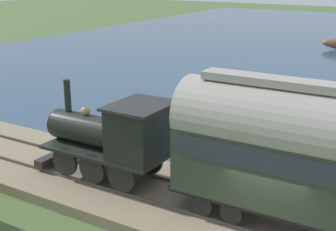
{
  "coord_description": "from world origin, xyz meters",
  "views": [
    {
      "loc": [
        -12.14,
        -3.99,
        8.31
      ],
      "look_at": [
        3.5,
        5.48,
        2.54
      ],
      "focal_mm": 50.0,
      "sensor_mm": 36.0,
      "label": 1
    }
  ],
  "objects_px": {
    "rowboat_off_pier": "(232,142)",
    "rowboat_far_out": "(210,120)",
    "steam_locomotive": "(116,134)",
    "passenger_coach": "(305,151)"
  },
  "relations": [
    {
      "from": "steam_locomotive",
      "to": "rowboat_off_pier",
      "type": "height_order",
      "value": "steam_locomotive"
    },
    {
      "from": "passenger_coach",
      "to": "rowboat_far_out",
      "type": "xyz_separation_m",
      "value": [
        9.2,
        7.62,
        -2.89
      ]
    },
    {
      "from": "rowboat_off_pier",
      "to": "passenger_coach",
      "type": "bearing_deg",
      "value": -130.0
    },
    {
      "from": "rowboat_off_pier",
      "to": "rowboat_far_out",
      "type": "height_order",
      "value": "rowboat_off_pier"
    },
    {
      "from": "steam_locomotive",
      "to": "rowboat_off_pier",
      "type": "bearing_deg",
      "value": -16.73
    },
    {
      "from": "passenger_coach",
      "to": "rowboat_off_pier",
      "type": "xyz_separation_m",
      "value": [
        6.58,
        5.1,
        -2.86
      ]
    },
    {
      "from": "steam_locomotive",
      "to": "rowboat_far_out",
      "type": "relative_size",
      "value": 2.39
    },
    {
      "from": "steam_locomotive",
      "to": "rowboat_off_pier",
      "type": "relative_size",
      "value": 2.49
    },
    {
      "from": "passenger_coach",
      "to": "rowboat_far_out",
      "type": "distance_m",
      "value": 12.29
    },
    {
      "from": "passenger_coach",
      "to": "rowboat_far_out",
      "type": "relative_size",
      "value": 3.6
    }
  ]
}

